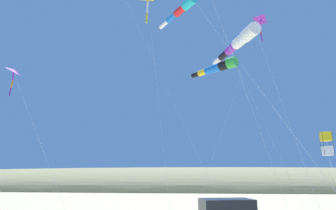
{
  "coord_description": "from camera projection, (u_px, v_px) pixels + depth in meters",
  "views": [
    {
      "loc": [
        -9.94,
        -1.49,
        3.03
      ],
      "look_at": [
        8.58,
        0.36,
        7.6
      ],
      "focal_mm": 30.61,
      "sensor_mm": 36.0,
      "label": 1
    }
  ],
  "objects": [
    {
      "name": "kite_delta_orange_high_right",
      "position": [
        14.0,
        72.0,
        18.88
      ],
      "size": [
        2.87,
        6.52,
        10.01
      ],
      "color": "purple",
      "rests_on": "ground_plane"
    },
    {
      "name": "kite_windsock_green_low_center",
      "position": [
        219.0,
        67.0,
        19.88
      ],
      "size": [
        9.13,
        4.77,
        10.76
      ],
      "color": "green",
      "rests_on": "ground_plane"
    },
    {
      "name": "kite_windsock_blue_topmost",
      "position": [
        238.0,
        43.0,
        21.6
      ],
      "size": [
        14.93,
        2.91,
        13.17
      ],
      "color": "white",
      "rests_on": "ground_plane"
    },
    {
      "name": "dune_ridge_grassy",
      "position": [
        191.0,
        189.0,
        62.18
      ],
      "size": [
        28.0,
        240.0,
        9.43
      ],
      "primitive_type": "ellipsoid",
      "color": "#938E60",
      "rests_on": "ground_plane"
    },
    {
      "name": "kite_box_purple_drifting",
      "position": [
        327.0,
        144.0,
        18.83
      ],
      "size": [
        12.58,
        5.07,
        5.81
      ],
      "color": "yellow",
      "rests_on": "ground_plane"
    },
    {
      "name": "kite_windsock_red_high_left",
      "position": [
        181.0,
        10.0,
        17.78
      ],
      "size": [
        10.96,
        6.89,
        13.44
      ],
      "color": "#1EB7C6",
      "rests_on": "ground_plane"
    },
    {
      "name": "kite_delta_rainbow_low_near",
      "position": [
        260.0,
        21.0,
        28.76
      ],
      "size": [
        6.43,
        7.88,
        18.54
      ],
      "color": "purple",
      "rests_on": "ground_plane"
    }
  ]
}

